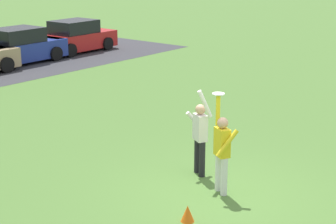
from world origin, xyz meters
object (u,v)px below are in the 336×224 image
person_defender (200,133)px  person_catcher (222,149)px  parked_car_blue (20,47)px  parked_car_red (76,37)px  field_cone_orange (188,214)px  frisbee_disc (218,94)px

person_defender → person_catcher: bearing=0.0°
person_catcher → parked_car_blue: bearing=7.2°
parked_car_blue → parked_car_red: (3.59, 0.22, 0.00)m
person_defender → parked_car_red: bearing=176.7°
person_defender → parked_car_red: size_ratio=0.49×
parked_car_blue → field_cone_orange: bearing=-117.8°
person_catcher → parked_car_red: (9.78, 15.20, -0.25)m
frisbee_disc → parked_car_red: bearing=57.2°
frisbee_disc → field_cone_orange: 2.54m
parked_car_red → frisbee_disc: bearing=-123.8°
person_catcher → frisbee_disc: size_ratio=8.29×
person_catcher → person_defender: 1.08m
frisbee_disc → parked_car_red: frisbee_disc is taller
person_defender → parked_car_blue: size_ratio=0.49×
person_defender → frisbee_disc: (-0.42, -0.74, 1.11)m
person_defender → field_cone_orange: bearing=-30.1°
person_catcher → field_cone_orange: person_catcher is taller
person_catcher → parked_car_blue: size_ratio=0.50×
frisbee_disc → person_defender: bearing=60.3°
parked_car_red → person_catcher: bearing=-123.8°
frisbee_disc → parked_car_red: (9.67, 15.01, -1.37)m
person_catcher → person_defender: person_catcher is taller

